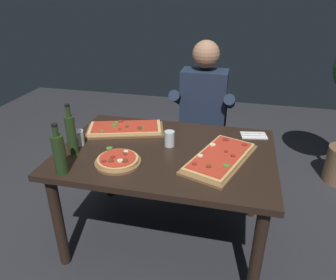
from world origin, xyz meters
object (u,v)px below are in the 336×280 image
at_px(seated_diner, 202,112).
at_px(pizza_round_far, 118,161).
at_px(oil_bottle_amber, 71,133).
at_px(tumbler_near_camera, 78,139).
at_px(wine_bottle_dark, 59,153).
at_px(dining_table, 166,163).
at_px(pizza_rectangular_left, 220,158).
at_px(pizza_rectangular_front, 125,129).
at_px(tumbler_far_side, 169,140).
at_px(diner_chair, 203,133).

bearing_deg(seated_diner, pizza_round_far, -111.78).
height_order(oil_bottle_amber, tumbler_near_camera, oil_bottle_amber).
bearing_deg(wine_bottle_dark, oil_bottle_amber, 102.84).
relative_size(wine_bottle_dark, seated_diner, 0.23).
distance_m(dining_table, seated_diner, 0.76).
height_order(dining_table, pizza_rectangular_left, pizza_rectangular_left).
bearing_deg(oil_bottle_amber, seated_diner, 51.52).
relative_size(pizza_rectangular_front, wine_bottle_dark, 2.01).
bearing_deg(pizza_rectangular_left, tumbler_near_camera, -179.83).
relative_size(pizza_rectangular_front, oil_bottle_amber, 1.86).
relative_size(pizza_rectangular_left, tumbler_far_side, 6.01).
bearing_deg(tumbler_far_side, oil_bottle_amber, -158.26).
distance_m(pizza_rectangular_front, pizza_rectangular_left, 0.77).
relative_size(pizza_rectangular_left, seated_diner, 0.48).
bearing_deg(diner_chair, seated_diner, -90.00).
relative_size(wine_bottle_dark, tumbler_near_camera, 2.99).
height_order(dining_table, pizza_rectangular_front, pizza_rectangular_front).
distance_m(tumbler_near_camera, seated_diner, 1.09).
bearing_deg(tumbler_far_side, wine_bottle_dark, -138.38).
height_order(oil_bottle_amber, seated_diner, seated_diner).
bearing_deg(wine_bottle_dark, pizza_rectangular_front, 75.96).
distance_m(wine_bottle_dark, tumbler_far_side, 0.71).
distance_m(pizza_round_far, wine_bottle_dark, 0.34).
height_order(wine_bottle_dark, oil_bottle_amber, oil_bottle_amber).
height_order(pizza_rectangular_front, oil_bottle_amber, oil_bottle_amber).
height_order(wine_bottle_dark, tumbler_far_side, wine_bottle_dark).
bearing_deg(tumbler_near_camera, oil_bottle_amber, -78.55).
relative_size(tumbler_far_side, diner_chair, 0.12).
relative_size(pizza_round_far, seated_diner, 0.21).
bearing_deg(diner_chair, dining_table, -99.35).
distance_m(tumbler_far_side, diner_chair, 0.86).
bearing_deg(wine_bottle_dark, dining_table, 37.72).
height_order(pizza_rectangular_left, wine_bottle_dark, wine_bottle_dark).
distance_m(dining_table, tumbler_far_side, 0.16).
distance_m(tumbler_far_side, seated_diner, 0.68).
distance_m(pizza_rectangular_front, wine_bottle_dark, 0.65).
height_order(pizza_rectangular_front, pizza_round_far, same).
xyz_separation_m(pizza_round_far, wine_bottle_dark, (-0.28, -0.17, 0.11)).
xyz_separation_m(pizza_round_far, diner_chair, (0.39, 1.09, -0.27)).
relative_size(wine_bottle_dark, tumbler_far_side, 2.89).
distance_m(pizza_round_far, tumbler_near_camera, 0.39).
xyz_separation_m(wine_bottle_dark, tumbler_near_camera, (-0.08, 0.34, -0.08)).
bearing_deg(pizza_rectangular_left, dining_table, 170.96).
relative_size(oil_bottle_amber, tumbler_near_camera, 3.23).
bearing_deg(wine_bottle_dark, seated_diner, 59.80).
xyz_separation_m(wine_bottle_dark, diner_chair, (0.66, 1.26, -0.38)).
bearing_deg(tumbler_near_camera, pizza_rectangular_front, 50.35).
relative_size(dining_table, pizza_round_far, 4.98).
height_order(pizza_round_far, wine_bottle_dark, wine_bottle_dark).
xyz_separation_m(dining_table, tumbler_far_side, (0.01, 0.07, 0.14)).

